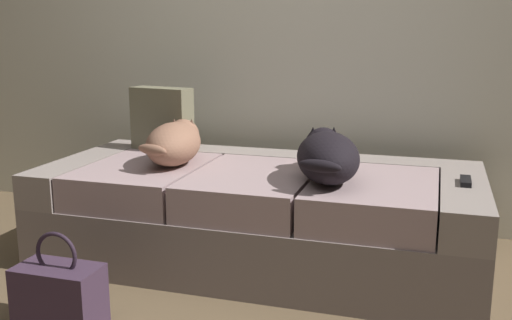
% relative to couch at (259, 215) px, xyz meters
% --- Properties ---
extents(couch, '(2.06, 0.94, 0.46)m').
position_rel_couch_xyz_m(couch, '(0.00, 0.00, 0.00)').
color(couch, slate).
rests_on(couch, ground).
extents(dog_tan, '(0.34, 0.59, 0.20)m').
position_rel_couch_xyz_m(dog_tan, '(-0.43, -0.01, 0.34)').
color(dog_tan, '#8A604A').
rests_on(dog_tan, couch).
extents(dog_dark, '(0.39, 0.61, 0.22)m').
position_rel_couch_xyz_m(dog_dark, '(0.35, -0.12, 0.34)').
color(dog_dark, black).
rests_on(dog_dark, couch).
extents(tv_remote, '(0.05, 0.15, 0.02)m').
position_rel_couch_xyz_m(tv_remote, '(0.93, -0.02, 0.24)').
color(tv_remote, black).
rests_on(tv_remote, couch).
extents(throw_pillow, '(0.36, 0.17, 0.34)m').
position_rel_couch_xyz_m(throw_pillow, '(-0.64, 0.27, 0.40)').
color(throw_pillow, '#6B674E').
rests_on(throw_pillow, couch).
extents(handbag, '(0.32, 0.18, 0.38)m').
position_rel_couch_xyz_m(handbag, '(-0.53, -0.86, -0.10)').
color(handbag, '#3A293C').
rests_on(handbag, ground).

